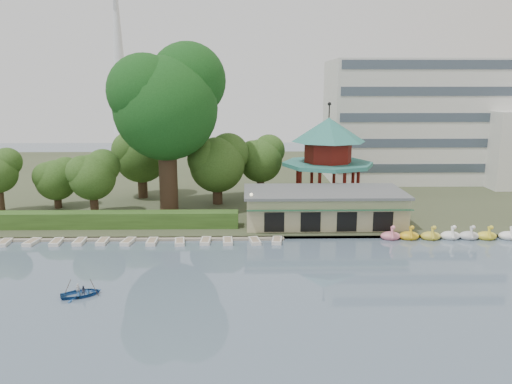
{
  "coord_description": "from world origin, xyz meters",
  "views": [
    {
      "loc": [
        0.99,
        -34.7,
        16.29
      ],
      "look_at": [
        2.0,
        18.0,
        5.0
      ],
      "focal_mm": 35.0,
      "sensor_mm": 36.0,
      "label": 1
    }
  ],
  "objects_px": {
    "pavilion": "(328,152)",
    "big_tree": "(167,99)",
    "boathouse": "(323,207)",
    "dock": "(127,238)",
    "rowboat_with_passengers": "(81,291)"
  },
  "relations": [
    {
      "from": "boathouse",
      "to": "big_tree",
      "type": "xyz_separation_m",
      "value": [
        -18.82,
        6.24,
        12.22
      ]
    },
    {
      "from": "rowboat_with_passengers",
      "to": "dock",
      "type": "bearing_deg",
      "value": 89.47
    },
    {
      "from": "boathouse",
      "to": "rowboat_with_passengers",
      "type": "relative_size",
      "value": 3.62
    },
    {
      "from": "big_tree",
      "to": "dock",
      "type": "bearing_deg",
      "value": -106.09
    },
    {
      "from": "boathouse",
      "to": "pavilion",
      "type": "distance_m",
      "value": 11.43
    },
    {
      "from": "pavilion",
      "to": "big_tree",
      "type": "relative_size",
      "value": 0.63
    },
    {
      "from": "big_tree",
      "to": "rowboat_with_passengers",
      "type": "bearing_deg",
      "value": -97.31
    },
    {
      "from": "pavilion",
      "to": "big_tree",
      "type": "distance_m",
      "value": 22.33
    },
    {
      "from": "boathouse",
      "to": "pavilion",
      "type": "height_order",
      "value": "pavilion"
    },
    {
      "from": "boathouse",
      "to": "rowboat_with_passengers",
      "type": "xyz_separation_m",
      "value": [
        -22.14,
        -19.6,
        -1.92
      ]
    },
    {
      "from": "dock",
      "to": "rowboat_with_passengers",
      "type": "relative_size",
      "value": 6.62
    },
    {
      "from": "big_tree",
      "to": "rowboat_with_passengers",
      "type": "relative_size",
      "value": 4.15
    },
    {
      "from": "boathouse",
      "to": "pavilion",
      "type": "xyz_separation_m",
      "value": [
        2.0,
        10.03,
        5.11
      ]
    },
    {
      "from": "pavilion",
      "to": "big_tree",
      "type": "height_order",
      "value": "big_tree"
    },
    {
      "from": "big_tree",
      "to": "pavilion",
      "type": "bearing_deg",
      "value": 10.32
    }
  ]
}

